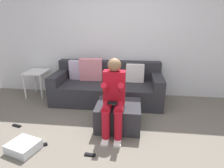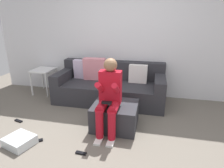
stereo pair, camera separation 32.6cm
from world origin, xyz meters
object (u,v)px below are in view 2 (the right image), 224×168
Objects in this scene: couch_sectional at (110,86)px; ottoman at (115,115)px; remote_near_ottoman at (81,153)px; storage_bin at (20,141)px; side_table at (44,73)px; remote_under_side_table at (19,121)px; remote_by_storage_bin at (37,141)px; person_seated at (109,96)px.

ottoman is at bearing -72.46° from couch_sectional.
couch_sectional reaches higher than remote_near_ottoman.
side_table reaches higher than storage_bin.
side_table is 1.46m from remote_under_side_table.
couch_sectional reaches higher than remote_under_side_table.
remote_near_ottoman is 0.83× the size of remote_by_storage_bin.
person_seated is (-0.06, -0.18, 0.41)m from ottoman.
remote_under_side_table is (-0.46, 0.56, -0.05)m from storage_bin.
side_table is at bearing 117.20° from remote_under_side_table.
remote_under_side_table is at bearing 112.23° from remote_by_storage_bin.
person_seated reaches higher than remote_near_ottoman.
couch_sectional is at bearing 102.56° from person_seated.
storage_bin is 0.22m from remote_by_storage_bin.
person_seated reaches higher than storage_bin.
side_table is 2.55m from remote_near_ottoman.
side_table reaches higher than remote_by_storage_bin.
person_seated is (0.28, -1.24, 0.29)m from couch_sectional.
ottoman is at bearing -30.50° from side_table.
couch_sectional is 1.30m from person_seated.
side_table reaches higher than ottoman.
side_table is 3.30× the size of remote_by_storage_bin.
remote_near_ottoman is (1.64, -1.90, -0.46)m from side_table.
side_table is 3.59× the size of remote_under_side_table.
couch_sectional is 1.97× the size of person_seated.
remote_by_storage_bin is (0.92, -1.80, -0.46)m from side_table.
ottoman is 1.23× the size of side_table.
remote_by_storage_bin is at bearing 32.16° from storage_bin.
ottoman is at bearing 22.61° from remote_under_side_table.
couch_sectional is 1.11m from ottoman.
remote_by_storage_bin and remote_under_side_table have the same top height.
storage_bin is (-1.20, -0.77, -0.13)m from ottoman.
remote_near_ottoman is (0.04, -1.82, -0.30)m from couch_sectional.
side_table is (-1.88, 1.32, -0.13)m from person_seated.
storage_bin is (-1.14, -0.59, -0.55)m from person_seated.
ottoman reaches higher than remote_under_side_table.
ottoman is 1.22m from remote_by_storage_bin.
couch_sectional is at bearing 107.54° from ottoman.
side_table is 2.07m from remote_by_storage_bin.
side_table is at bearing 144.85° from person_seated.
couch_sectional is 1.61m from side_table.
ottoman is at bearing 72.37° from person_seated.
person_seated is at bearing 27.27° from storage_bin.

